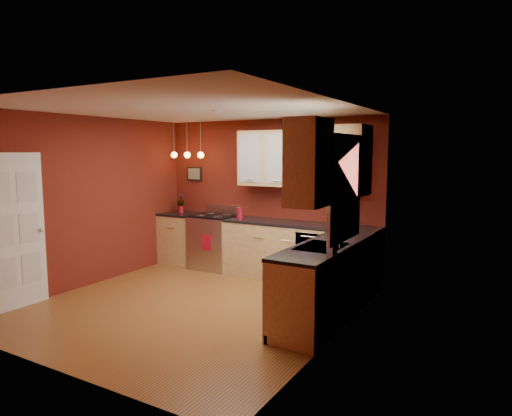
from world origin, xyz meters
The scene contains 27 objects.
floor centered at (0.00, 0.00, 0.00)m, with size 4.20×4.20×0.00m, color #9B662D.
ceiling centered at (0.00, 0.00, 2.60)m, with size 4.00×4.20×0.02m, color silver.
wall_back centered at (0.00, 2.10, 1.30)m, with size 4.00×0.02×2.60m, color maroon.
wall_front centered at (0.00, -2.10, 1.30)m, with size 4.00×0.02×2.60m, color maroon.
wall_left centered at (-2.00, 0.00, 1.30)m, with size 0.02×4.20×2.60m, color maroon.
wall_right centered at (2.00, 0.00, 1.30)m, with size 0.02×4.20×2.60m, color maroon.
base_cabinets_back_left centered at (-1.65, 1.80, 0.45)m, with size 0.70×0.60×0.90m, color #E4B97A.
base_cabinets_back_right centered at (0.73, 1.80, 0.45)m, with size 2.54×0.60×0.90m, color #E4B97A.
base_cabinets_right centered at (1.70, 0.45, 0.45)m, with size 0.60×2.10×0.90m, color #E4B97A.
counter_back_left centered at (-1.65, 1.80, 0.92)m, with size 0.70×0.62×0.04m, color black.
counter_back_right centered at (0.73, 1.80, 0.92)m, with size 2.54×0.62×0.04m, color black.
counter_right centered at (1.70, 0.45, 0.92)m, with size 0.62×2.10×0.04m, color black.
gas_range centered at (-0.92, 1.80, 0.48)m, with size 0.76×0.64×1.11m.
dishwasher_front centered at (1.10, 1.51, 0.45)m, with size 0.60×0.02×0.80m, color #B3B2B7.
sink centered at (1.70, 0.30, 0.92)m, with size 0.50×0.70×0.33m.
window centered at (1.97, 0.30, 1.69)m, with size 0.06×1.02×1.22m.
door_left_wall centered at (-1.97, -1.20, 1.03)m, with size 0.12×0.82×2.05m.
upper_cabinets_back centered at (0.60, 1.93, 1.95)m, with size 2.00×0.35×0.90m, color #E4B97A.
upper_cabinets_right centered at (1.82, 0.32, 1.95)m, with size 0.35×1.95×0.90m, color #E4B97A.
wall_picture centered at (-1.55, 2.08, 1.65)m, with size 0.32×0.03×0.26m, color black.
pendant_lights centered at (-1.45, 1.75, 2.01)m, with size 0.71×0.11×0.66m.
red_canister centered at (-0.35, 1.76, 1.03)m, with size 0.12×0.12×0.18m.
red_vase centered at (-1.71, 1.85, 1.01)m, with size 0.09×0.09×0.14m, color maroon.
flowers centered at (-1.71, 1.85, 1.18)m, with size 0.13×0.13×0.23m, color maroon.
coffee_maker centered at (1.39, 1.85, 1.05)m, with size 0.19×0.19×0.25m.
soap_pump centered at (1.95, -0.01, 1.04)m, with size 0.09×0.09×0.20m, color silver.
dish_towel centered at (-0.86, 1.47, 0.52)m, with size 0.20×0.01×0.28m, color maroon.
Camera 1 is at (3.69, -4.70, 2.06)m, focal length 32.00 mm.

